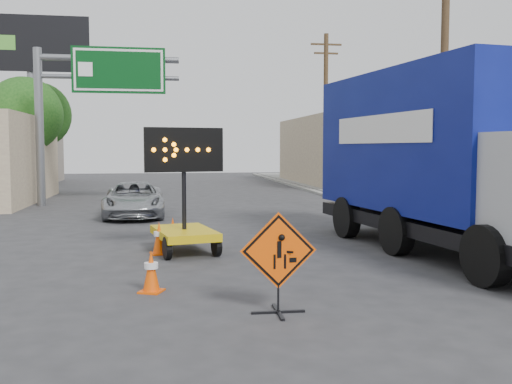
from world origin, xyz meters
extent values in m
plane|color=#2D2D30|center=(0.00, 0.00, 0.00)|extent=(100.00, 100.00, 0.00)
cube|color=gray|center=(7.20, 15.00, 0.06)|extent=(0.40, 60.00, 0.12)
cube|color=gray|center=(9.50, 15.00, 0.07)|extent=(4.00, 60.00, 0.15)
cube|color=#C0B18B|center=(13.00, 30.00, 2.30)|extent=(10.00, 14.00, 4.60)
cylinder|color=slate|center=(-6.50, 18.00, 3.40)|extent=(0.36, 0.36, 6.80)
cylinder|color=slate|center=(-3.50, 18.00, 6.40)|extent=(6.00, 0.28, 0.28)
cylinder|color=slate|center=(-3.50, 18.00, 5.60)|extent=(6.00, 0.20, 0.20)
cube|color=#043B12|center=(-3.10, 17.88, 5.90)|extent=(4.00, 0.10, 2.00)
cube|color=silver|center=(-3.10, 17.81, 5.90)|extent=(3.80, 0.01, 1.80)
cylinder|color=slate|center=(-8.50, 26.00, 4.50)|extent=(0.44, 0.44, 9.00)
cube|color=silver|center=(-8.30, 25.85, 8.30)|extent=(6.00, 0.25, 3.00)
cube|color=black|center=(-8.30, 25.70, 8.30)|extent=(6.10, 0.04, 3.10)
cylinder|color=#4F3821|center=(8.00, 10.00, 4.50)|extent=(0.26, 0.26, 9.00)
cylinder|color=#4F3821|center=(8.00, 24.00, 4.50)|extent=(0.26, 0.26, 9.00)
cube|color=#4F3821|center=(8.00, 24.00, 8.40)|extent=(1.80, 0.10, 0.10)
cube|color=#4F3821|center=(8.00, 24.00, 7.90)|extent=(1.40, 0.10, 0.10)
cylinder|color=#4F3821|center=(-8.00, 22.00, 1.62)|extent=(0.28, 0.28, 3.25)
sphere|color=#154313|center=(-8.00, 22.00, 4.18)|extent=(3.71, 3.71, 3.71)
cylinder|color=#4F3821|center=(-9.00, 30.00, 1.79)|extent=(0.28, 0.28, 3.58)
sphere|color=#154313|center=(-9.00, 30.00, 4.61)|extent=(4.10, 4.10, 4.10)
cube|color=black|center=(0.48, 0.49, 0.02)|extent=(0.83, 0.07, 0.04)
cube|color=black|center=(0.48, 0.49, 0.02)|extent=(0.07, 0.83, 0.04)
cylinder|color=black|center=(0.48, 0.49, 0.32)|extent=(0.03, 0.03, 0.65)
cube|color=#F24E05|center=(0.48, 0.49, 0.97)|extent=(1.18, 0.05, 1.18)
cube|color=black|center=(0.48, 0.49, 0.97)|extent=(1.10, 0.03, 1.10)
cube|color=gold|center=(-0.75, 5.83, 0.47)|extent=(1.67, 2.32, 0.19)
cylinder|color=black|center=(-0.75, 5.83, 1.69)|extent=(0.11, 0.11, 2.32)
cube|color=black|center=(-0.75, 5.83, 2.48)|extent=(1.88, 0.49, 1.06)
imported|color=#A6A9AD|center=(-2.31, 13.40, 0.64)|extent=(2.24, 4.64, 1.27)
cube|color=black|center=(5.50, 4.63, 0.69)|extent=(3.80, 9.44, 0.34)
cube|color=#08105F|center=(5.50, 5.54, 2.70)|extent=(3.67, 7.40, 3.44)
cube|color=#F24E05|center=(-1.47, 2.11, 0.02)|extent=(0.49, 0.49, 0.03)
cone|color=#F24E05|center=(-1.47, 2.11, 0.39)|extent=(0.29, 0.29, 0.71)
cylinder|color=silver|center=(-1.47, 2.11, 0.47)|extent=(0.24, 0.24, 0.10)
cube|color=#F24E05|center=(-1.36, 5.71, 0.02)|extent=(0.47, 0.47, 0.03)
cone|color=#F24E05|center=(-1.36, 5.71, 0.40)|extent=(0.31, 0.31, 0.74)
cylinder|color=silver|center=(-1.36, 5.71, 0.49)|extent=(0.25, 0.25, 0.11)
cube|color=#F24E05|center=(-1.01, 7.32, 0.01)|extent=(0.40, 0.40, 0.03)
cone|color=#F24E05|center=(-1.01, 7.32, 0.36)|extent=(0.27, 0.27, 0.65)
cylinder|color=silver|center=(-1.01, 7.32, 0.43)|extent=(0.22, 0.22, 0.10)
camera|label=1|loc=(-1.23, -7.89, 2.53)|focal=40.00mm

